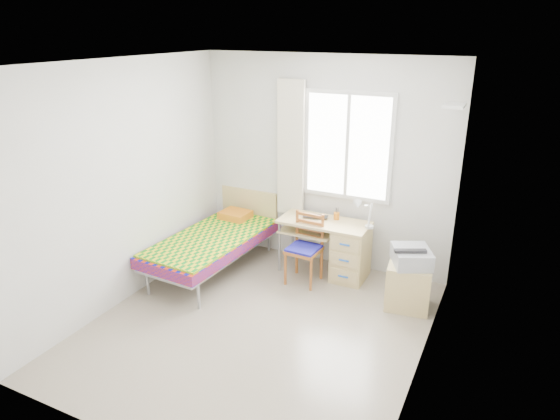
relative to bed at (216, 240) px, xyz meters
The scene contains 17 objects.
floor 1.48m from the bed, 40.20° to the right, with size 3.50×3.50×0.00m, color #BCAD93.
ceiling 2.62m from the bed, 40.20° to the right, with size 3.50×3.50×0.00m, color white.
wall_back 1.64m from the bed, 37.41° to the left, with size 3.20×3.20×0.00m, color silver.
wall_left 1.39m from the bed, 119.18° to the right, with size 3.50×3.50×0.00m, color silver.
wall_right 2.98m from the bed, 18.87° to the right, with size 3.50×3.50×0.00m, color silver.
window 1.98m from the bed, 30.23° to the left, with size 1.10×0.04×1.30m.
curtain 1.46m from the bed, 48.78° to the left, with size 0.35×0.05×1.70m, color #EDE3C4.
floating_shelf 3.15m from the bed, 10.58° to the left, with size 0.20×0.32×0.03m, color white.
bed is the anchor object (origin of this frame).
desk 1.60m from the bed, 17.88° to the left, with size 1.09×0.50×0.68m.
chair 1.15m from the bed, 10.52° to the left, with size 0.38×0.38×0.84m.
cabinet 2.38m from the bed, ahead, with size 0.51×0.46×0.50m.
printer 2.38m from the bed, ahead, with size 0.52×0.55×0.19m.
laptop 1.26m from the bed, 24.63° to the left, with size 0.30×0.20×0.02m, color black.
pen_cup 1.52m from the bed, 24.60° to the left, with size 0.07×0.07×0.09m, color orange.
task_lamp 1.85m from the bed, 13.39° to the left, with size 0.22×0.32×0.39m.
book 1.18m from the bed, 25.88° to the left, with size 0.14×0.19×0.01m, color gray.
Camera 1 is at (2.13, -3.83, 2.89)m, focal length 32.00 mm.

